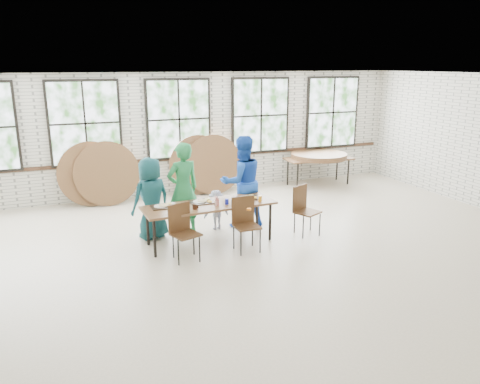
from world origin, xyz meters
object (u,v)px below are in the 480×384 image
(dining_table, at_px, (209,207))
(storage_table, at_px, (319,160))
(chair_near_left, at_px, (182,227))
(chair_near_right, at_px, (245,219))

(dining_table, xyz_separation_m, storage_table, (4.08, 2.97, -0.00))
(chair_near_left, bearing_deg, chair_near_right, -18.55)
(dining_table, bearing_deg, chair_near_right, -50.21)
(chair_near_left, bearing_deg, dining_table, 20.34)
(dining_table, bearing_deg, chair_near_left, -144.15)
(dining_table, height_order, chair_near_right, chair_near_right)
(chair_near_left, xyz_separation_m, chair_near_right, (1.13, -0.00, 0.00))
(chair_near_right, bearing_deg, dining_table, 133.83)
(chair_near_left, height_order, storage_table, chair_near_left)
(chair_near_left, xyz_separation_m, storage_table, (4.72, 3.49, 0.13))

